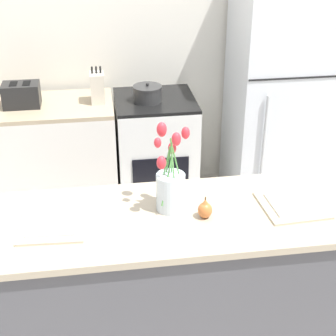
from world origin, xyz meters
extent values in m
cube|color=silver|center=(0.00, 2.00, 1.35)|extent=(5.20, 0.08, 2.70)
cube|color=#4C4C51|center=(0.00, 0.00, 0.44)|extent=(1.76, 0.62, 0.88)
cube|color=tan|center=(0.00, 0.00, 0.89)|extent=(1.80, 0.66, 0.03)
cube|color=silver|center=(-1.06, 1.60, 0.43)|extent=(1.68, 0.60, 0.87)
cube|color=silver|center=(0.10, 1.60, 0.44)|extent=(0.60, 0.60, 0.87)
cube|color=black|center=(0.10, 1.60, 0.89)|extent=(0.60, 0.60, 0.02)
cube|color=black|center=(0.10, 1.30, 0.40)|extent=(0.42, 0.01, 0.29)
cube|color=silver|center=(1.05, 1.60, 0.90)|extent=(0.68, 0.64, 1.80)
cube|color=black|center=(1.05, 1.28, 1.12)|extent=(0.67, 0.01, 0.01)
cylinder|color=#B2B5B7|center=(0.86, 1.26, 0.61)|extent=(0.02, 0.02, 0.78)
cylinder|color=silver|center=(-0.02, 0.06, 1.00)|extent=(0.14, 0.14, 0.19)
cylinder|color=#569E4C|center=(0.02, 0.07, 1.12)|extent=(0.08, 0.02, 0.32)
ellipsoid|color=red|center=(0.05, 0.07, 1.30)|extent=(0.04, 0.04, 0.06)
cylinder|color=#569E4C|center=(-0.01, 0.09, 1.07)|extent=(0.02, 0.05, 0.23)
ellipsoid|color=red|center=(0.00, 0.12, 1.21)|extent=(0.04, 0.04, 0.06)
cylinder|color=#569E4C|center=(-0.03, 0.09, 1.12)|extent=(0.04, 0.09, 0.32)
ellipsoid|color=red|center=(-0.05, 0.13, 1.30)|extent=(0.05, 0.05, 0.07)
cylinder|color=#569E4C|center=(-0.05, 0.07, 1.10)|extent=(0.06, 0.02, 0.29)
ellipsoid|color=red|center=(-0.07, 0.07, 1.26)|extent=(0.03, 0.03, 0.05)
cylinder|color=#569E4C|center=(-0.04, 0.03, 1.07)|extent=(0.06, 0.07, 0.21)
ellipsoid|color=red|center=(-0.07, 0.00, 1.20)|extent=(0.04, 0.04, 0.07)
cylinder|color=#569E4C|center=(-0.01, 0.03, 1.12)|extent=(0.03, 0.07, 0.33)
ellipsoid|color=red|center=(0.00, 0.00, 1.31)|extent=(0.04, 0.04, 0.06)
ellipsoid|color=#C66B33|center=(0.13, -0.04, 0.95)|extent=(0.07, 0.07, 0.08)
cone|color=#C66B33|center=(0.13, -0.04, 1.00)|extent=(0.04, 0.04, 0.03)
cylinder|color=brown|center=(0.13, -0.04, 1.02)|extent=(0.01, 0.01, 0.02)
cube|color=beige|center=(-0.57, -0.01, 0.92)|extent=(0.31, 0.31, 0.01)
cube|color=silver|center=(-0.57, -0.01, 0.93)|extent=(0.23, 0.23, 0.01)
cube|color=beige|center=(0.57, -0.01, 0.92)|extent=(0.31, 0.31, 0.01)
cube|color=silver|center=(0.57, -0.01, 0.93)|extent=(0.23, 0.23, 0.01)
cube|color=black|center=(-0.87, 1.59, 0.98)|extent=(0.26, 0.18, 0.17)
cube|color=black|center=(-0.91, 1.59, 1.07)|extent=(0.05, 0.11, 0.01)
cube|color=black|center=(-0.82, 1.59, 1.07)|extent=(0.05, 0.11, 0.01)
cube|color=black|center=(-1.01, 1.59, 1.01)|extent=(0.02, 0.02, 0.02)
cylinder|color=#2D2D2D|center=(0.04, 1.55, 0.95)|extent=(0.21, 0.21, 0.10)
cylinder|color=#2D2D2D|center=(0.04, 1.55, 1.01)|extent=(0.22, 0.22, 0.01)
sphere|color=black|center=(0.04, 1.55, 1.03)|extent=(0.02, 0.02, 0.02)
cube|color=beige|center=(-0.32, 1.59, 1.01)|extent=(0.10, 0.14, 0.22)
cylinder|color=black|center=(-0.35, 1.59, 1.14)|extent=(0.01, 0.01, 0.05)
cylinder|color=black|center=(-0.32, 1.59, 1.14)|extent=(0.01, 0.01, 0.05)
cylinder|color=black|center=(-0.29, 1.59, 1.14)|extent=(0.01, 0.01, 0.05)
camera|label=1|loc=(-0.34, -2.02, 2.27)|focal=55.00mm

